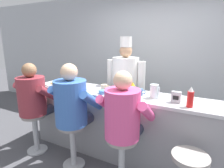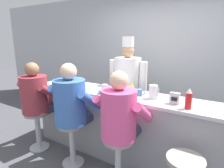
{
  "view_description": "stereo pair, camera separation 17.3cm",
  "coord_description": "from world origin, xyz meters",
  "px_view_note": "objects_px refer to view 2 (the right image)",
  "views": [
    {
      "loc": [
        1.07,
        -2.06,
        1.75
      ],
      "look_at": [
        -0.16,
        0.25,
        1.12
      ],
      "focal_mm": 30.0,
      "sensor_mm": 36.0,
      "label": 1
    },
    {
      "loc": [
        1.22,
        -1.97,
        1.75
      ],
      "look_at": [
        -0.16,
        0.25,
        1.12
      ],
      "focal_mm": 30.0,
      "sensor_mm": 36.0,
      "label": 2
    }
  ],
  "objects_px": {
    "mustard_bottle_yellow": "(131,91)",
    "water_pitcher_clear": "(153,92)",
    "breakfast_plate": "(56,83)",
    "cook_in_whites_near": "(127,85)",
    "cereal_bowl": "(103,92)",
    "coffee_mug_tan": "(105,87)",
    "napkin_dispenser_chrome": "(175,98)",
    "diner_seated_maroon": "(37,97)",
    "diner_seated_blue": "(72,104)",
    "coffee_mug_blue": "(140,92)",
    "ketchup_bottle_red": "(189,99)",
    "diner_seated_pink": "(120,117)"
  },
  "relations": [
    {
      "from": "mustard_bottle_yellow",
      "to": "water_pitcher_clear",
      "type": "relative_size",
      "value": 1.16
    },
    {
      "from": "coffee_mug_tan",
      "to": "diner_seated_maroon",
      "type": "height_order",
      "value": "diner_seated_maroon"
    },
    {
      "from": "coffee_mug_tan",
      "to": "cereal_bowl",
      "type": "bearing_deg",
      "value": -65.88
    },
    {
      "from": "breakfast_plate",
      "to": "cook_in_whites_near",
      "type": "xyz_separation_m",
      "value": [
        1.02,
        0.65,
        -0.03
      ]
    },
    {
      "from": "diner_seated_maroon",
      "to": "diner_seated_pink",
      "type": "bearing_deg",
      "value": 0.01
    },
    {
      "from": "ketchup_bottle_red",
      "to": "mustard_bottle_yellow",
      "type": "height_order",
      "value": "ketchup_bottle_red"
    },
    {
      "from": "cereal_bowl",
      "to": "napkin_dispenser_chrome",
      "type": "distance_m",
      "value": 0.98
    },
    {
      "from": "diner_seated_maroon",
      "to": "diner_seated_blue",
      "type": "height_order",
      "value": "diner_seated_blue"
    },
    {
      "from": "breakfast_plate",
      "to": "water_pitcher_clear",
      "type": "bearing_deg",
      "value": 3.33
    },
    {
      "from": "napkin_dispenser_chrome",
      "to": "diner_seated_maroon",
      "type": "bearing_deg",
      "value": -167.81
    },
    {
      "from": "coffee_mug_tan",
      "to": "napkin_dispenser_chrome",
      "type": "height_order",
      "value": "napkin_dispenser_chrome"
    },
    {
      "from": "coffee_mug_tan",
      "to": "diner_seated_blue",
      "type": "xyz_separation_m",
      "value": [
        -0.2,
        -0.5,
        -0.16
      ]
    },
    {
      "from": "ketchup_bottle_red",
      "to": "napkin_dispenser_chrome",
      "type": "bearing_deg",
      "value": 152.34
    },
    {
      "from": "breakfast_plate",
      "to": "diner_seated_maroon",
      "type": "height_order",
      "value": "diner_seated_maroon"
    },
    {
      "from": "water_pitcher_clear",
      "to": "diner_seated_maroon",
      "type": "xyz_separation_m",
      "value": [
        -1.71,
        -0.49,
        -0.22
      ]
    },
    {
      "from": "ketchup_bottle_red",
      "to": "diner_seated_pink",
      "type": "height_order",
      "value": "diner_seated_pink"
    },
    {
      "from": "diner_seated_maroon",
      "to": "water_pitcher_clear",
      "type": "bearing_deg",
      "value": 15.97
    },
    {
      "from": "mustard_bottle_yellow",
      "to": "cereal_bowl",
      "type": "xyz_separation_m",
      "value": [
        -0.43,
        -0.03,
        -0.07
      ]
    },
    {
      "from": "water_pitcher_clear",
      "to": "coffee_mug_tan",
      "type": "xyz_separation_m",
      "value": [
        -0.76,
        0.01,
        -0.05
      ]
    },
    {
      "from": "coffee_mug_tan",
      "to": "diner_seated_maroon",
      "type": "relative_size",
      "value": 0.1
    },
    {
      "from": "cereal_bowl",
      "to": "coffee_mug_tan",
      "type": "xyz_separation_m",
      "value": [
        -0.07,
        0.15,
        0.02
      ]
    },
    {
      "from": "cereal_bowl",
      "to": "water_pitcher_clear",
      "type": "bearing_deg",
      "value": 11.4
    },
    {
      "from": "water_pitcher_clear",
      "to": "diner_seated_blue",
      "type": "height_order",
      "value": "diner_seated_blue"
    },
    {
      "from": "mustard_bottle_yellow",
      "to": "cereal_bowl",
      "type": "relative_size",
      "value": 1.59
    },
    {
      "from": "coffee_mug_blue",
      "to": "diner_seated_maroon",
      "type": "xyz_separation_m",
      "value": [
        -1.5,
        -0.52,
        -0.17
      ]
    },
    {
      "from": "water_pitcher_clear",
      "to": "coffee_mug_blue",
      "type": "distance_m",
      "value": 0.21
    },
    {
      "from": "cereal_bowl",
      "to": "diner_seated_blue",
      "type": "xyz_separation_m",
      "value": [
        -0.27,
        -0.35,
        -0.14
      ]
    },
    {
      "from": "diner_seated_blue",
      "to": "cook_in_whites_near",
      "type": "relative_size",
      "value": 0.81
    },
    {
      "from": "cereal_bowl",
      "to": "diner_seated_blue",
      "type": "relative_size",
      "value": 0.09
    },
    {
      "from": "water_pitcher_clear",
      "to": "napkin_dispenser_chrome",
      "type": "xyz_separation_m",
      "value": [
        0.29,
        -0.06,
        -0.02
      ]
    },
    {
      "from": "diner_seated_blue",
      "to": "diner_seated_pink",
      "type": "bearing_deg",
      "value": -0.15
    },
    {
      "from": "coffee_mug_blue",
      "to": "napkin_dispenser_chrome",
      "type": "xyz_separation_m",
      "value": [
        0.49,
        -0.09,
        0.02
      ]
    },
    {
      "from": "water_pitcher_clear",
      "to": "diner_seated_blue",
      "type": "xyz_separation_m",
      "value": [
        -0.96,
        -0.49,
        -0.2
      ]
    },
    {
      "from": "breakfast_plate",
      "to": "coffee_mug_tan",
      "type": "xyz_separation_m",
      "value": [
        0.92,
        0.11,
        0.03
      ]
    },
    {
      "from": "water_pitcher_clear",
      "to": "coffee_mug_blue",
      "type": "bearing_deg",
      "value": 170.52
    },
    {
      "from": "ketchup_bottle_red",
      "to": "coffee_mug_blue",
      "type": "xyz_separation_m",
      "value": [
        -0.65,
        0.18,
        -0.07
      ]
    },
    {
      "from": "breakfast_plate",
      "to": "napkin_dispenser_chrome",
      "type": "distance_m",
      "value": 1.97
    },
    {
      "from": "breakfast_plate",
      "to": "coffee_mug_tan",
      "type": "distance_m",
      "value": 0.93
    },
    {
      "from": "mustard_bottle_yellow",
      "to": "breakfast_plate",
      "type": "relative_size",
      "value": 0.82
    },
    {
      "from": "ketchup_bottle_red",
      "to": "coffee_mug_tan",
      "type": "bearing_deg",
      "value": 172.49
    },
    {
      "from": "ketchup_bottle_red",
      "to": "diner_seated_maroon",
      "type": "distance_m",
      "value": 2.2
    },
    {
      "from": "coffee_mug_tan",
      "to": "diner_seated_maroon",
      "type": "xyz_separation_m",
      "value": [
        -0.95,
        -0.5,
        -0.17
      ]
    },
    {
      "from": "water_pitcher_clear",
      "to": "cereal_bowl",
      "type": "distance_m",
      "value": 0.71
    },
    {
      "from": "water_pitcher_clear",
      "to": "diner_seated_blue",
      "type": "relative_size",
      "value": 0.12
    },
    {
      "from": "coffee_mug_tan",
      "to": "napkin_dispenser_chrome",
      "type": "bearing_deg",
      "value": -3.99
    },
    {
      "from": "mustard_bottle_yellow",
      "to": "diner_seated_maroon",
      "type": "xyz_separation_m",
      "value": [
        -1.45,
        -0.38,
        -0.23
      ]
    },
    {
      "from": "cook_in_whites_near",
      "to": "ketchup_bottle_red",
      "type": "bearing_deg",
      "value": -32.26
    },
    {
      "from": "coffee_mug_tan",
      "to": "diner_seated_pink",
      "type": "xyz_separation_m",
      "value": [
        0.55,
        -0.5,
        -0.17
      ]
    },
    {
      "from": "water_pitcher_clear",
      "to": "ketchup_bottle_red",
      "type": "bearing_deg",
      "value": -17.73
    },
    {
      "from": "napkin_dispenser_chrome",
      "to": "diner_seated_blue",
      "type": "bearing_deg",
      "value": -161.02
    }
  ]
}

